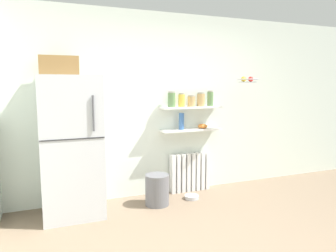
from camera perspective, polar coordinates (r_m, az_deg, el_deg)
ground_plane at (r=3.56m, az=9.09°, el=-19.16°), size 7.04×7.04×0.00m
back_wall at (r=4.59m, az=-0.44°, el=3.86°), size 7.04×0.10×2.60m
refrigerator at (r=3.96m, az=-17.31°, el=-2.93°), size 0.70×0.70×1.91m
radiator at (r=4.78m, az=3.98°, el=-8.36°), size 0.62×0.12×0.57m
wall_shelf_lower at (r=4.62m, az=4.22°, el=-0.70°), size 0.92×0.22×0.02m
wall_shelf_upper at (r=4.58m, az=4.26°, el=3.39°), size 0.92×0.22×0.02m
storage_jar_0 at (r=4.45m, az=0.65°, el=4.87°), size 0.11×0.11×0.22m
storage_jar_1 at (r=4.51m, az=2.48°, el=4.75°), size 0.09×0.09×0.20m
storage_jar_2 at (r=4.57m, az=4.27°, el=4.58°), size 0.11×0.11×0.17m
storage_jar_3 at (r=4.64m, az=6.01°, el=4.83°), size 0.12×0.12×0.21m
storage_jar_4 at (r=4.72m, az=7.69°, el=5.00°), size 0.09×0.09×0.23m
vase at (r=4.53m, az=2.46°, el=0.86°), size 0.08×0.08×0.24m
shelf_bowl at (r=4.70m, az=6.34°, el=-0.03°), size 0.15×0.15×0.07m
trash_bin at (r=4.25m, az=-1.99°, el=-11.51°), size 0.32×0.32×0.41m
pet_food_bowl at (r=4.53m, az=4.31°, el=-12.75°), size 0.20×0.20×0.05m
hanging_fruit_basket at (r=4.70m, az=14.25°, el=8.14°), size 0.32×0.32×0.09m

